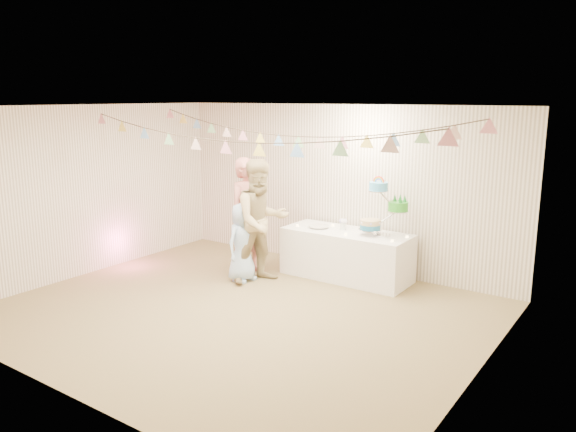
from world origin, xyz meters
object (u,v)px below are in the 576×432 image
Objects in this scene: cake_stand at (383,207)px; person_adult_b at (261,221)px; person_adult_a at (248,216)px; person_child at (243,242)px; table at (346,255)px.

person_adult_b reaches higher than cake_stand.
person_adult_b reaches higher than person_adult_a.
person_adult_a is 0.49m from person_child.
person_adult_a is 0.99× the size of person_adult_b.
person_adult_b is 0.43m from person_child.
table is at bearing -53.86° from person_adult_a.
person_adult_b is at bearing -138.20° from table.
table is 2.39× the size of cake_stand.
person_adult_a reaches higher than table.
person_adult_b is at bearing -55.85° from person_child.
cake_stand is 2.13m from person_child.
person_adult_b is (-0.96, -0.86, 0.55)m from table.
person_adult_a reaches higher than person_child.
person_adult_a is at bearing -159.95° from cake_stand.
person_child is (-1.22, -0.99, 0.23)m from table.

